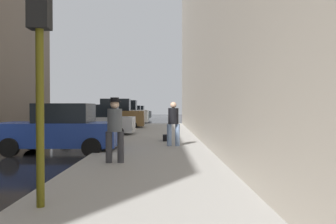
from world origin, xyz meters
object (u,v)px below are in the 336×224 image
parked_gray_coupe (135,113)px  parked_blue_sedan (61,130)px  parked_bronze_suv (114,115)px  parked_dark_green_sedan (130,114)px  duffel_bag (166,138)px  pedestrian_in_jeans (173,121)px  parked_silver_sedan (97,122)px  pedestrian_with_beanie (115,127)px  fire_hydrant (113,138)px  traffic_light (40,35)px  parked_white_van (123,114)px

parked_gray_coupe → parked_blue_sedan: bearing=-90.0°
parked_bronze_suv → parked_dark_green_sedan: parked_bronze_suv is taller
parked_blue_sedan → duffel_bag: size_ratio=9.56×
parked_gray_coupe → pedestrian_in_jeans: (4.09, -29.39, 0.26)m
parked_silver_sedan → pedestrian_with_beanie: (2.39, -9.24, 0.29)m
pedestrian_in_jeans → duffel_bag: (-0.26, 1.83, -0.81)m
fire_hydrant → traffic_light: traffic_light is taller
parked_bronze_suv → parked_gray_coupe: parked_bronze_suv is taller
parked_dark_green_sedan → duffel_bag: size_ratio=9.60×
parked_white_van → parked_dark_green_sedan: (0.00, 6.31, -0.18)m
pedestrian_in_jeans → parked_dark_green_sedan: bearing=99.9°
parked_gray_coupe → traffic_light: 37.20m
parked_bronze_suv → pedestrian_with_beanie: (2.39, -15.30, 0.10)m
parked_bronze_suv → duffel_bag: (3.83, -9.67, -0.74)m
traffic_light → duffel_bag: traffic_light is taller
parked_white_van → fire_hydrant: size_ratio=6.55×
parked_silver_sedan → pedestrian_with_beanie: bearing=-75.5°
parked_silver_sedan → duffel_bag: size_ratio=9.59×
parked_white_van → parked_dark_green_sedan: bearing=90.0°
parked_silver_sedan → fire_hydrant: (1.80, -5.79, -0.35)m
parked_blue_sedan → traffic_light: (1.85, -6.83, 1.91)m
parked_white_van → pedestrian_in_jeans: bearing=-76.6°
parked_bronze_suv → duffel_bag: size_ratio=10.57×
parked_dark_green_sedan → parked_white_van: bearing=-90.0°
parked_bronze_suv → pedestrian_with_beanie: 15.48m
parked_dark_green_sedan → pedestrian_with_beanie: bearing=-85.0°
parked_dark_green_sedan → parked_gray_coupe: bearing=90.0°
pedestrian_in_jeans → parked_bronze_suv: bearing=109.6°
parked_bronze_suv → duffel_bag: bearing=-68.4°
fire_hydrant → parked_bronze_suv: bearing=98.7°
parked_gray_coupe → pedestrian_in_jeans: pedestrian_in_jeans is taller
parked_blue_sedan → parked_silver_sedan: size_ratio=1.00×
parked_silver_sedan → fire_hydrant: parked_silver_sedan is taller
parked_blue_sedan → parked_bronze_suv: (-0.00, 12.39, 0.18)m
fire_hydrant → traffic_light: 7.71m
parked_white_van → pedestrian_in_jeans: size_ratio=2.69×
pedestrian_in_jeans → duffel_bag: pedestrian_in_jeans is taller
parked_silver_sedan → pedestrian_in_jeans: 6.82m
parked_bronze_suv → parked_white_van: (0.00, 5.64, 0.00)m
parked_blue_sedan → parked_white_van: (-0.00, 18.03, 0.18)m
parked_blue_sedan → parked_dark_green_sedan: bearing=90.0°
parked_blue_sedan → duffel_bag: parked_blue_sedan is taller
parked_blue_sedan → pedestrian_in_jeans: pedestrian_in_jeans is taller
parked_blue_sedan → pedestrian_in_jeans: size_ratio=2.46×
fire_hydrant → pedestrian_with_beanie: bearing=-80.3°
parked_blue_sedan → parked_gray_coupe: (-0.00, 30.28, 0.00)m
parked_blue_sedan → parked_gray_coupe: 30.28m
parked_white_van → pedestrian_with_beanie: size_ratio=2.59×
parked_bronze_suv → fire_hydrant: bearing=-81.3°
traffic_light → pedestrian_with_beanie: (0.54, 3.92, -1.62)m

